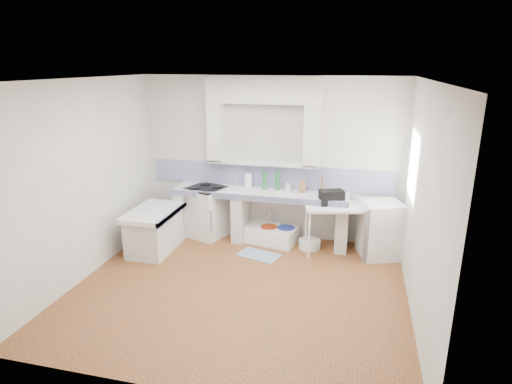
% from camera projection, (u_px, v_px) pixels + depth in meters
% --- Properties ---
extents(floor, '(4.50, 4.50, 0.00)m').
position_uv_depth(floor, '(239.00, 288.00, 5.89)').
color(floor, brown).
rests_on(floor, ground).
extents(ceiling, '(4.50, 4.50, 0.00)m').
position_uv_depth(ceiling, '(236.00, 80.00, 5.08)').
color(ceiling, silver).
rests_on(ceiling, ground).
extents(wall_back, '(4.50, 0.00, 4.50)m').
position_uv_depth(wall_back, '(270.00, 159.00, 7.34)').
color(wall_back, silver).
rests_on(wall_back, ground).
extents(wall_front, '(4.50, 0.00, 4.50)m').
position_uv_depth(wall_front, '(173.00, 258.00, 3.62)').
color(wall_front, silver).
rests_on(wall_front, ground).
extents(wall_left, '(0.00, 4.50, 4.50)m').
position_uv_depth(wall_left, '(84.00, 181.00, 5.99)').
color(wall_left, silver).
rests_on(wall_left, ground).
extents(wall_right, '(0.00, 4.50, 4.50)m').
position_uv_depth(wall_right, '(422.00, 205.00, 4.97)').
color(wall_right, silver).
rests_on(wall_right, ground).
extents(alcove_mass, '(1.90, 0.25, 0.45)m').
position_uv_depth(alcove_mass, '(263.00, 90.00, 6.91)').
color(alcove_mass, silver).
rests_on(alcove_mass, ground).
extents(window_frame, '(0.35, 0.86, 1.06)m').
position_uv_depth(window_frame, '(426.00, 166.00, 5.99)').
color(window_frame, '#3C2113').
rests_on(window_frame, ground).
extents(lace_valance, '(0.01, 0.84, 0.24)m').
position_uv_depth(lace_valance, '(418.00, 139.00, 5.91)').
color(lace_valance, white).
rests_on(lace_valance, ground).
extents(counter_slab, '(3.00, 0.60, 0.08)m').
position_uv_depth(counter_slab, '(260.00, 193.00, 7.24)').
color(counter_slab, white).
rests_on(counter_slab, ground).
extents(counter_lip, '(3.00, 0.04, 0.10)m').
position_uv_depth(counter_lip, '(256.00, 198.00, 6.98)').
color(counter_lip, navy).
rests_on(counter_lip, ground).
extents(counter_pier_left, '(0.20, 0.55, 0.82)m').
position_uv_depth(counter_pier_left, '(185.00, 212.00, 7.69)').
color(counter_pier_left, silver).
rests_on(counter_pier_left, ground).
extents(counter_pier_mid, '(0.20, 0.55, 0.82)m').
position_uv_depth(counter_pier_mid, '(241.00, 217.00, 7.45)').
color(counter_pier_mid, silver).
rests_on(counter_pier_mid, ground).
extents(counter_pier_right, '(0.20, 0.55, 0.82)m').
position_uv_depth(counter_pier_right, '(342.00, 225.00, 7.06)').
color(counter_pier_right, silver).
rests_on(counter_pier_right, ground).
extents(peninsula_top, '(0.70, 1.10, 0.08)m').
position_uv_depth(peninsula_top, '(153.00, 212.00, 6.92)').
color(peninsula_top, white).
rests_on(peninsula_top, ground).
extents(peninsula_base, '(0.60, 1.00, 0.62)m').
position_uv_depth(peninsula_base, '(155.00, 232.00, 7.02)').
color(peninsula_base, silver).
rests_on(peninsula_base, ground).
extents(peninsula_lip, '(0.04, 1.10, 0.10)m').
position_uv_depth(peninsula_lip, '(172.00, 214.00, 6.85)').
color(peninsula_lip, navy).
rests_on(peninsula_lip, ground).
extents(backsplash, '(4.27, 0.03, 0.40)m').
position_uv_depth(backsplash, '(269.00, 176.00, 7.42)').
color(backsplash, navy).
rests_on(backsplash, ground).
extents(stove, '(0.79, 0.78, 0.87)m').
position_uv_depth(stove, '(207.00, 212.00, 7.58)').
color(stove, white).
rests_on(stove, ground).
extents(sink, '(1.10, 0.74, 0.24)m').
position_uv_depth(sink, '(268.00, 234.00, 7.43)').
color(sink, white).
rests_on(sink, ground).
extents(side_table, '(1.07, 0.75, 0.04)m').
position_uv_depth(side_table, '(335.00, 229.00, 6.89)').
color(side_table, white).
rests_on(side_table, ground).
extents(fridge, '(0.75, 0.75, 0.91)m').
position_uv_depth(fridge, '(380.00, 229.00, 6.77)').
color(fridge, white).
rests_on(fridge, ground).
extents(bucket_red, '(0.38, 0.38, 0.27)m').
position_uv_depth(bucket_red, '(252.00, 233.00, 7.45)').
color(bucket_red, '#CC3D34').
rests_on(bucket_red, ground).
extents(bucket_orange, '(0.31, 0.31, 0.27)m').
position_uv_depth(bucket_orange, '(269.00, 234.00, 7.40)').
color(bucket_orange, red).
rests_on(bucket_orange, ground).
extents(bucket_blue, '(0.39, 0.39, 0.28)m').
position_uv_depth(bucket_blue, '(286.00, 235.00, 7.35)').
color(bucket_blue, '#1E34A8').
rests_on(bucket_blue, ground).
extents(basin_white, '(0.40, 0.40, 0.14)m').
position_uv_depth(basin_white, '(310.00, 244.00, 7.16)').
color(basin_white, white).
rests_on(basin_white, ground).
extents(water_bottle_a, '(0.09, 0.09, 0.27)m').
position_uv_depth(water_bottle_a, '(272.00, 231.00, 7.53)').
color(water_bottle_a, silver).
rests_on(water_bottle_a, ground).
extents(water_bottle_b, '(0.11, 0.11, 0.32)m').
position_uv_depth(water_bottle_b, '(279.00, 230.00, 7.51)').
color(water_bottle_b, silver).
rests_on(water_bottle_b, ground).
extents(black_bag, '(0.43, 0.34, 0.24)m').
position_uv_depth(black_bag, '(331.00, 197.00, 6.79)').
color(black_bag, black).
rests_on(black_bag, side_table).
extents(green_bottle_a, '(0.08, 0.08, 0.32)m').
position_uv_depth(green_bottle_a, '(264.00, 181.00, 7.28)').
color(green_bottle_a, '#1F6831').
rests_on(green_bottle_a, counter_slab).
extents(green_bottle_b, '(0.10, 0.10, 0.34)m').
position_uv_depth(green_bottle_b, '(277.00, 180.00, 7.26)').
color(green_bottle_b, '#1F6831').
rests_on(green_bottle_b, counter_slab).
extents(knife_block, '(0.12, 0.11, 0.20)m').
position_uv_depth(knife_block, '(302.00, 187.00, 7.15)').
color(knife_block, '#98693C').
rests_on(knife_block, counter_slab).
extents(cutting_board, '(0.06, 0.21, 0.28)m').
position_uv_depth(cutting_board, '(322.00, 185.00, 7.10)').
color(cutting_board, '#98693C').
rests_on(cutting_board, counter_slab).
extents(paper_towel, '(0.17, 0.17, 0.27)m').
position_uv_depth(paper_towel, '(248.00, 181.00, 7.39)').
color(paper_towel, white).
rests_on(paper_towel, counter_slab).
extents(soap_bottle, '(0.10, 0.10, 0.17)m').
position_uv_depth(soap_bottle, '(288.00, 186.00, 7.24)').
color(soap_bottle, white).
rests_on(soap_bottle, counter_slab).
extents(rug, '(0.74, 0.55, 0.01)m').
position_uv_depth(rug, '(259.00, 255.00, 6.89)').
color(rug, '#28527D').
rests_on(rug, ground).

